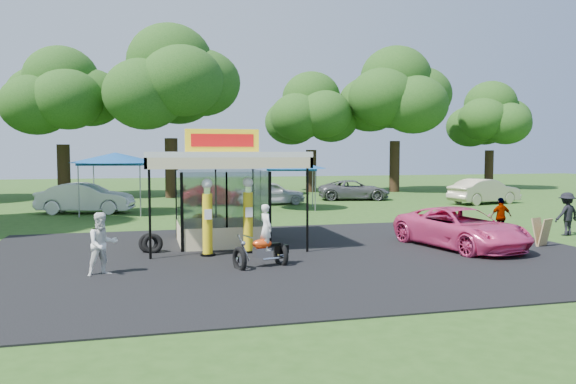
% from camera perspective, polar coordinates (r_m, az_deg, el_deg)
% --- Properties ---
extents(ground, '(120.00, 120.00, 0.00)m').
position_cam_1_polar(ground, '(16.43, 2.53, -7.76)').
color(ground, '#264916').
rests_on(ground, ground).
extents(asphalt_apron, '(20.00, 14.00, 0.04)m').
position_cam_1_polar(asphalt_apron, '(18.31, 0.70, -6.46)').
color(asphalt_apron, black).
rests_on(asphalt_apron, ground).
extents(gas_station_kiosk, '(5.40, 5.40, 4.18)m').
position_cam_1_polar(gas_station_kiosk, '(20.61, -6.84, -0.36)').
color(gas_station_kiosk, white).
rests_on(gas_station_kiosk, ground).
extents(gas_pump_left, '(0.47, 0.47, 2.53)m').
position_cam_1_polar(gas_pump_left, '(18.19, -8.19, -2.77)').
color(gas_pump_left, black).
rests_on(gas_pump_left, ground).
extents(gas_pump_right, '(0.47, 0.47, 2.54)m').
position_cam_1_polar(gas_pump_right, '(18.65, -4.08, -2.56)').
color(gas_pump_right, black).
rests_on(gas_pump_right, ground).
extents(motorcycle, '(1.70, 1.15, 1.93)m').
position_cam_1_polar(motorcycle, '(16.42, -2.43, -5.10)').
color(motorcycle, black).
rests_on(motorcycle, ground).
extents(spare_tires, '(0.82, 0.52, 0.70)m').
position_cam_1_polar(spare_tires, '(19.25, -13.77, -5.10)').
color(spare_tires, black).
rests_on(spare_tires, ground).
extents(a_frame_sign, '(0.62, 0.71, 1.02)m').
position_cam_1_polar(a_frame_sign, '(21.92, 24.37, -3.77)').
color(a_frame_sign, '#593819').
rests_on(a_frame_sign, ground).
extents(kiosk_car, '(2.82, 1.13, 0.96)m').
position_cam_1_polar(kiosk_car, '(22.92, -7.54, -3.20)').
color(kiosk_car, yellow).
rests_on(kiosk_car, ground).
extents(pink_sedan, '(3.35, 5.52, 1.43)m').
position_cam_1_polar(pink_sedan, '(20.53, 17.16, -3.53)').
color(pink_sedan, '#E03D7B').
rests_on(pink_sedan, ground).
extents(spectator_west, '(1.04, 0.95, 1.74)m').
position_cam_1_polar(spectator_west, '(16.11, -18.35, -5.06)').
color(spectator_west, white).
rests_on(spectator_west, ground).
extents(spectator_east_a, '(1.22, 0.83, 1.75)m').
position_cam_1_polar(spectator_east_a, '(25.29, 26.46, -2.01)').
color(spectator_east_a, black).
rests_on(spectator_east_a, ground).
extents(spectator_east_b, '(0.93, 0.44, 1.54)m').
position_cam_1_polar(spectator_east_b, '(24.20, 20.82, -2.35)').
color(spectator_east_b, gray).
rests_on(spectator_east_b, ground).
extents(bg_car_a, '(5.32, 2.69, 1.67)m').
position_cam_1_polar(bg_car_a, '(32.78, -19.86, -0.59)').
color(bg_car_a, silver).
rests_on(bg_car_a, ground).
extents(bg_car_b, '(4.79, 2.65, 1.31)m').
position_cam_1_polar(bg_car_b, '(35.85, -7.37, -0.29)').
color(bg_car_b, maroon).
rests_on(bg_car_b, ground).
extents(bg_car_c, '(4.70, 2.51, 1.52)m').
position_cam_1_polar(bg_car_c, '(35.82, -1.84, -0.10)').
color(bg_car_c, silver).
rests_on(bg_car_c, ground).
extents(bg_car_d, '(5.35, 3.23, 1.39)m').
position_cam_1_polar(bg_car_d, '(39.78, 6.72, 0.20)').
color(bg_car_d, '#575759').
rests_on(bg_car_d, ground).
extents(bg_car_e, '(5.21, 2.77, 1.63)m').
position_cam_1_polar(bg_car_e, '(38.71, 19.31, 0.07)').
color(bg_car_e, beige).
rests_on(bg_car_e, ground).
extents(tent_west, '(4.79, 4.79, 3.35)m').
position_cam_1_polar(tent_west, '(31.95, -17.14, 3.29)').
color(tent_west, gray).
rests_on(tent_west, ground).
extents(tent_east, '(4.13, 4.13, 2.89)m').
position_cam_1_polar(tent_east, '(33.15, 0.35, 2.77)').
color(tent_east, gray).
rests_on(tent_east, ground).
extents(oak_far_b, '(9.14, 9.14, 10.90)m').
position_cam_1_polar(oak_far_b, '(45.14, -21.99, 8.34)').
color(oak_far_b, black).
rests_on(oak_far_b, ground).
extents(oak_far_c, '(10.53, 10.53, 12.41)m').
position_cam_1_polar(oak_far_c, '(42.57, -11.87, 10.07)').
color(oak_far_c, black).
rests_on(oak_far_c, ground).
extents(oak_far_d, '(8.29, 8.29, 9.87)m').
position_cam_1_polar(oak_far_d, '(47.62, 2.38, 7.59)').
color(oak_far_d, black).
rests_on(oak_far_d, ground).
extents(oak_far_e, '(10.04, 10.04, 11.95)m').
position_cam_1_polar(oak_far_e, '(48.63, 10.85, 9.04)').
color(oak_far_e, black).
rests_on(oak_far_e, ground).
extents(oak_far_f, '(7.97, 7.97, 9.61)m').
position_cam_1_polar(oak_far_f, '(54.90, 19.85, 6.76)').
color(oak_far_f, black).
rests_on(oak_far_f, ground).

